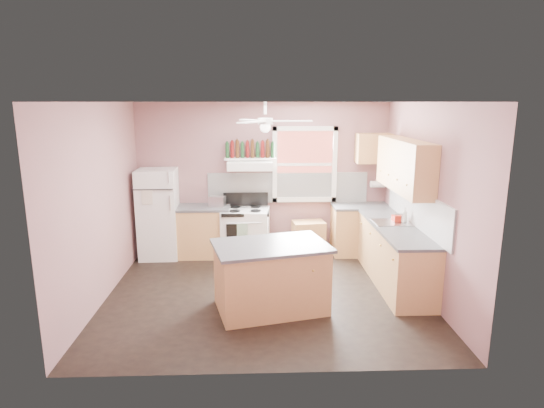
{
  "coord_description": "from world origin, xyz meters",
  "views": [
    {
      "loc": [
        -0.14,
        -6.13,
        2.7
      ],
      "look_at": [
        0.1,
        0.3,
        1.25
      ],
      "focal_mm": 30.0,
      "sensor_mm": 36.0,
      "label": 1
    }
  ],
  "objects_px": {
    "cart": "(308,239)",
    "refrigerator": "(159,214)",
    "island": "(271,278)",
    "stove": "(246,233)",
    "toaster": "(217,201)"
  },
  "relations": [
    {
      "from": "refrigerator",
      "to": "island",
      "type": "relative_size",
      "value": 1.14
    },
    {
      "from": "cart",
      "to": "island",
      "type": "relative_size",
      "value": 0.41
    },
    {
      "from": "cart",
      "to": "island",
      "type": "bearing_deg",
      "value": -116.0
    },
    {
      "from": "toaster",
      "to": "island",
      "type": "bearing_deg",
      "value": -54.55
    },
    {
      "from": "stove",
      "to": "toaster",
      "type": "bearing_deg",
      "value": 176.83
    },
    {
      "from": "island",
      "to": "cart",
      "type": "bearing_deg",
      "value": 57.6
    },
    {
      "from": "cart",
      "to": "refrigerator",
      "type": "bearing_deg",
      "value": 174.05
    },
    {
      "from": "stove",
      "to": "refrigerator",
      "type": "bearing_deg",
      "value": -175.89
    },
    {
      "from": "toaster",
      "to": "island",
      "type": "height_order",
      "value": "toaster"
    },
    {
      "from": "refrigerator",
      "to": "stove",
      "type": "distance_m",
      "value": 1.57
    },
    {
      "from": "stove",
      "to": "cart",
      "type": "distance_m",
      "value": 1.15
    },
    {
      "from": "cart",
      "to": "island",
      "type": "xyz_separation_m",
      "value": [
        -0.76,
        -2.24,
        0.15
      ]
    },
    {
      "from": "refrigerator",
      "to": "toaster",
      "type": "bearing_deg",
      "value": 0.07
    },
    {
      "from": "island",
      "to": "stove",
      "type": "bearing_deg",
      "value": 86.2
    },
    {
      "from": "stove",
      "to": "island",
      "type": "distance_m",
      "value": 2.17
    }
  ]
}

